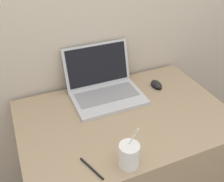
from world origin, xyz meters
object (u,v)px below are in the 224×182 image
Objects in this scene: drink_cup at (129,155)px; pen at (92,168)px; laptop at (104,86)px; computer_mouse at (156,85)px.

pen is (-0.15, 0.04, -0.05)m from drink_cup.
laptop is 4.22× the size of computer_mouse.
computer_mouse is at bearing -8.60° from laptop.
laptop is at bearing 62.69° from pen.
computer_mouse is at bearing 37.37° from pen.
laptop is at bearing 171.40° from computer_mouse.
computer_mouse is (0.41, 0.46, -0.04)m from drink_cup.
drink_cup is 0.62m from computer_mouse.
drink_cup is at bearing -13.83° from pen.
laptop is 1.99× the size of drink_cup.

